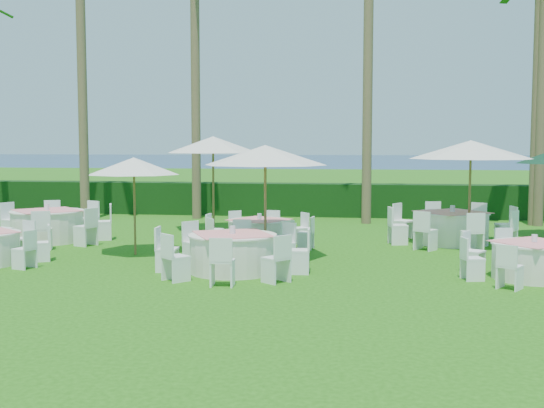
{
  "coord_description": "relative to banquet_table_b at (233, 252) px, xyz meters",
  "views": [
    {
      "loc": [
        2.47,
        -13.04,
        2.63
      ],
      "look_at": [
        0.21,
        2.05,
        1.3
      ],
      "focal_mm": 45.0,
      "sensor_mm": 36.0,
      "label": 1
    }
  ],
  "objects": [
    {
      "name": "palm_c",
      "position": [
        2.63,
        9.24,
        6.35
      ],
      "size": [
        4.37,
        4.26,
        12.56
      ],
      "color": "brown",
      "rests_on": "ground"
    },
    {
      "name": "palm_b",
      "position": [
        -3.37,
        9.88,
        4.98
      ],
      "size": [
        4.32,
        4.32,
        9.87
      ],
      "color": "brown",
      "rests_on": "ground"
    },
    {
      "name": "umbrella_c",
      "position": [
        -1.97,
        6.57,
        2.21
      ],
      "size": [
        2.85,
        2.85,
        2.88
      ],
      "color": "brown",
      "rests_on": "ground"
    },
    {
      "name": "palm_d",
      "position": [
        8.15,
        9.36,
        4.87
      ],
      "size": [
        4.4,
        3.97,
        9.65
      ],
      "color": "brown",
      "rests_on": "ground"
    },
    {
      "name": "umbrella_a",
      "position": [
        -2.77,
        1.86,
        1.7
      ],
      "size": [
        2.23,
        2.23,
        2.33
      ],
      "color": "brown",
      "rests_on": "ground"
    },
    {
      "name": "hedge",
      "position": [
        0.39,
        11.4,
        0.18
      ],
      "size": [
        34.0,
        1.0,
        1.2
      ],
      "primitive_type": "cube",
      "color": "black",
      "rests_on": "ground"
    },
    {
      "name": "ocean",
      "position": [
        0.39,
        101.4,
        -0.42
      ],
      "size": [
        260.0,
        260.0,
        0.0
      ],
      "primitive_type": "plane",
      "color": "#07214B",
      "rests_on": "ground"
    },
    {
      "name": "banquet_table_e",
      "position": [
        -0.03,
        3.5,
        -0.05
      ],
      "size": [
        2.84,
        2.84,
        0.87
      ],
      "color": "silver",
      "rests_on": "ground"
    },
    {
      "name": "banquet_table_f",
      "position": [
        4.94,
        4.85,
        0.03
      ],
      "size": [
        3.41,
        3.41,
        1.02
      ],
      "color": "silver",
      "rests_on": "ground"
    },
    {
      "name": "palm_e",
      "position": [
        8.04,
        9.52,
        4.3
      ],
      "size": [
        4.39,
        4.21,
        8.54
      ],
      "color": "brown",
      "rests_on": "ground"
    },
    {
      "name": "umbrella_b",
      "position": [
        0.42,
        1.65,
        1.97
      ],
      "size": [
        2.82,
        2.82,
        2.62
      ],
      "color": "brown",
      "rests_on": "ground"
    },
    {
      "name": "umbrella_d",
      "position": [
        5.32,
        4.41,
        2.08
      ],
      "size": [
        3.12,
        3.12,
        2.74
      ],
      "color": "brown",
      "rests_on": "ground"
    },
    {
      "name": "ground",
      "position": [
        0.39,
        -0.6,
        -0.42
      ],
      "size": [
        120.0,
        120.0,
        0.0
      ],
      "primitive_type": "plane",
      "color": "#1F540E",
      "rests_on": "ground"
    },
    {
      "name": "banquet_table_d",
      "position": [
        -5.91,
        3.65,
        0.03
      ],
      "size": [
        3.34,
        3.34,
        1.03
      ],
      "color": "silver",
      "rests_on": "ground"
    },
    {
      "name": "banquet_table_b",
      "position": [
        0.0,
        0.0,
        0.0
      ],
      "size": [
        3.2,
        3.2,
        0.97
      ],
      "color": "silver",
      "rests_on": "ground"
    },
    {
      "name": "banquet_table_c",
      "position": [
        5.99,
        0.18,
        -0.04
      ],
      "size": [
        2.87,
        2.87,
        0.88
      ],
      "color": "silver",
      "rests_on": "ground"
    },
    {
      "name": "palm_a",
      "position": [
        -7.04,
        8.68,
        5.63
      ],
      "size": [
        4.41,
        4.09,
        11.14
      ],
      "color": "brown",
      "rests_on": "ground"
    }
  ]
}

